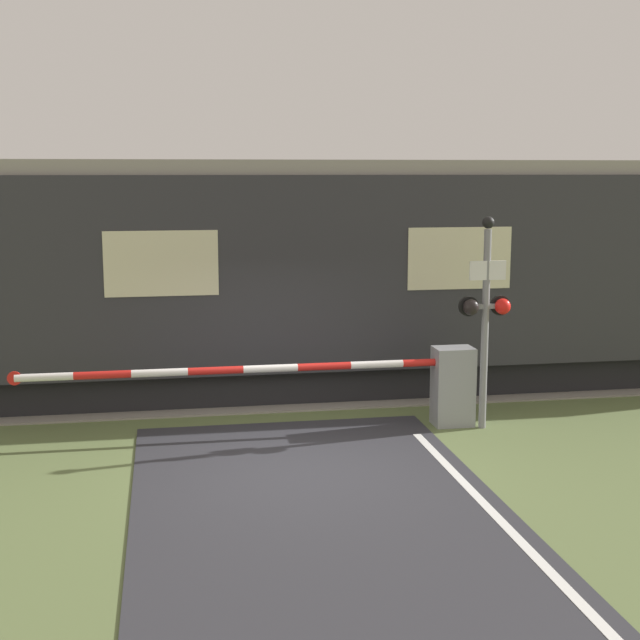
% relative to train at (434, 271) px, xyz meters
% --- Properties ---
extents(ground_plane, '(80.00, 80.00, 0.00)m').
position_rel_train_xyz_m(ground_plane, '(-3.12, -4.19, -2.07)').
color(ground_plane, '#5B6B3D').
extents(track_bed, '(36.00, 3.20, 0.13)m').
position_rel_train_xyz_m(track_bed, '(-3.12, 0.00, -2.04)').
color(track_bed, gray).
rests_on(track_bed, ground_plane).
extents(train, '(17.65, 2.84, 4.04)m').
position_rel_train_xyz_m(train, '(0.00, 0.00, 0.00)').
color(train, black).
rests_on(train, ground_plane).
extents(crossing_barrier, '(6.83, 0.44, 1.21)m').
position_rel_train_xyz_m(crossing_barrier, '(-1.13, -2.72, -1.38)').
color(crossing_barrier, gray).
rests_on(crossing_barrier, ground_plane).
extents(signal_post, '(0.80, 0.26, 3.21)m').
position_rel_train_xyz_m(signal_post, '(-0.10, -2.96, -0.24)').
color(signal_post, gray).
rests_on(signal_post, ground_plane).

